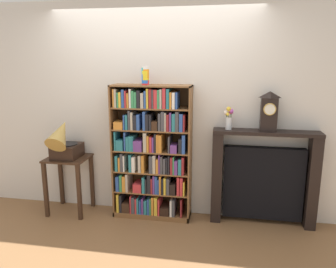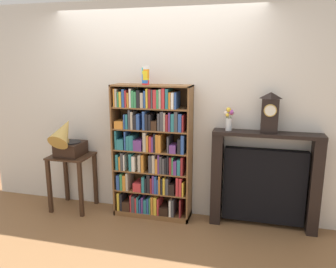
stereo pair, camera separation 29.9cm
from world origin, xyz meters
TOP-DOWN VIEW (x-y plane):
  - ground_plane at (0.00, 0.00)m, footprint 8.04×6.40m
  - wall_back at (0.13, 0.30)m, footprint 5.04×0.08m
  - bookshelf at (-0.01, 0.10)m, footprint 0.94×0.30m
  - cup_stack at (-0.06, 0.07)m, footprint 0.09×0.09m
  - side_table_left at (-1.06, 0.03)m, footprint 0.50×0.45m
  - gramophone at (-1.06, -0.05)m, footprint 0.31×0.53m
  - fireplace_mantel at (1.32, 0.16)m, footprint 1.19×0.23m
  - mantel_clock at (1.33, 0.14)m, footprint 0.18×0.13m
  - flower_vase at (0.90, 0.14)m, footprint 0.12×0.11m

SIDE VIEW (x-z plane):
  - ground_plane at x=0.00m, z-range -0.02..0.00m
  - side_table_left at x=-1.06m, z-range 0.16..0.89m
  - fireplace_mantel at x=1.32m, z-range -0.01..1.12m
  - bookshelf at x=-0.01m, z-range -0.03..1.60m
  - gramophone at x=-1.06m, z-range 0.67..1.22m
  - flower_vase at x=0.90m, z-range 1.13..1.40m
  - wall_back at x=0.13m, z-range 0.00..2.60m
  - mantel_clock at x=1.33m, z-range 1.13..1.57m
  - cup_stack at x=-0.06m, z-range 1.63..1.84m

